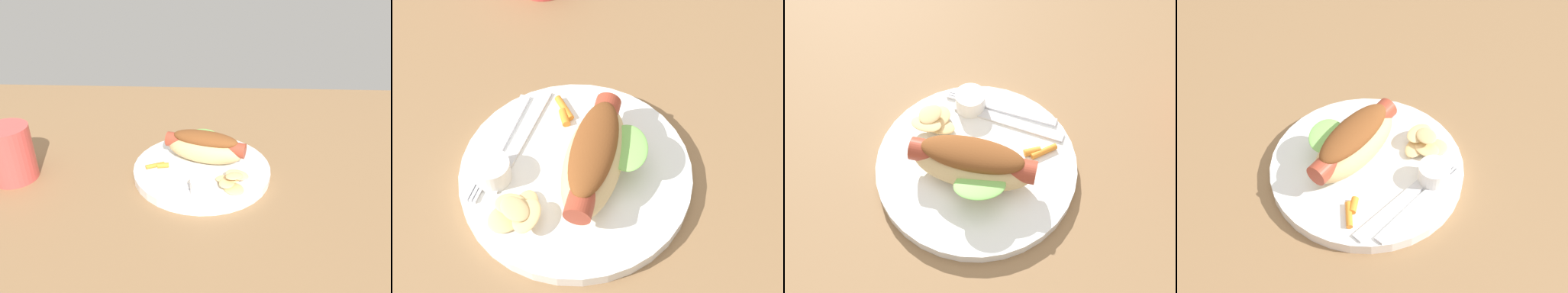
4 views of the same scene
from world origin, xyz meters
TOP-DOWN VIEW (x-y plane):
  - ground_plane at (0.00, 0.00)cm, footprint 120.00×90.00cm
  - plate at (2.91, -1.90)cm, footprint 25.19×25.19cm
  - hot_dog at (3.42, -0.07)cm, footprint 15.70×10.89cm
  - sauce_ramekin at (3.23, -10.76)cm, footprint 4.00×4.00cm
  - fork at (-1.16, -10.01)cm, footprint 14.56×6.87cm
  - knife at (-1.65, -7.87)cm, footprint 14.16×7.42cm
  - chips_pile at (8.19, -8.13)cm, footprint 6.33×6.77cm
  - carrot_garnish at (-5.01, -2.79)cm, footprint 4.37×2.16cm

SIDE VIEW (x-z plane):
  - ground_plane at x=0.00cm, z-range -1.80..0.00cm
  - plate at x=2.91cm, z-range 0.00..1.60cm
  - knife at x=-1.65cm, z-range 1.60..1.96cm
  - fork at x=-1.16cm, z-range 1.60..2.00cm
  - carrot_garnish at x=-5.01cm, z-range 1.56..2.49cm
  - chips_pile at x=8.19cm, z-range 1.38..3.92cm
  - sauce_ramekin at x=3.23cm, z-range 1.60..4.22cm
  - hot_dog at x=3.42cm, z-range 1.74..7.72cm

